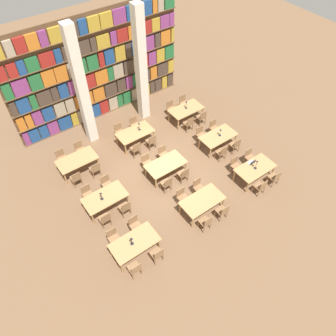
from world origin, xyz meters
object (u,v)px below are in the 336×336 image
at_px(chair_6, 223,211).
at_px(reading_table_3, 105,198).
at_px(reading_table_1, 202,201).
at_px(desk_lamp_5, 186,104).
at_px(desk_lamp_0, 131,240).
at_px(reading_table_8, 186,110).
at_px(chair_1, 113,237).
at_px(chair_14, 125,207).
at_px(pillar_center, 141,67).
at_px(chair_0, 135,269).
at_px(chair_11, 250,157).
at_px(chair_27, 80,149).
at_px(reading_table_7, 135,133).
at_px(chair_17, 147,162).
at_px(chair_26, 95,169).
at_px(reading_table_0, 135,243).
at_px(chair_15, 107,184).
at_px(chair_28, 136,149).
at_px(chair_10, 275,177).
at_px(chair_20, 222,152).
at_px(desk_lamp_3, 220,131).
at_px(chair_31, 135,124).
at_px(reading_table_5, 218,137).
at_px(chair_19, 163,154).
at_px(reading_table_2, 255,169).
at_px(desk_lamp_2, 101,195).
at_px(chair_24, 76,178).
at_px(laptop, 252,162).
at_px(chair_30, 151,141).
at_px(chair_2, 157,254).
at_px(chair_34, 202,117).
at_px(chair_16, 167,183).
at_px(chair_35, 184,102).
at_px(chair_33, 171,108).
at_px(chair_29, 119,131).
at_px(chair_12, 105,219).
at_px(chair_4, 206,222).
at_px(chair_13, 87,193).
at_px(chair_7, 198,187).
at_px(chair_22, 235,145).
at_px(chair_21, 201,134).
at_px(chair_8, 261,186).
at_px(chair_23, 214,127).
at_px(reading_table_6, 77,161).
at_px(chair_32, 189,123).
at_px(desk_lamp_4, 139,125).
at_px(chair_18, 183,174).
at_px(pillar_left, 81,89).
at_px(chair_5, 182,196).

bearing_deg(chair_6, reading_table_3, 137.89).
xyz_separation_m(reading_table_1, desk_lamp_5, (3.17, 5.15, 0.38)).
bearing_deg(desk_lamp_0, reading_table_8, 38.08).
height_order(chair_1, chair_14, same).
bearing_deg(pillar_center, reading_table_1, -102.63).
xyz_separation_m(chair_0, chair_11, (7.31, 1.55, 0.00)).
height_order(chair_27, reading_table_8, chair_27).
bearing_deg(reading_table_7, chair_17, -105.33).
distance_m(chair_26, reading_table_7, 2.77).
relative_size(reading_table_0, chair_15, 2.03).
relative_size(reading_table_3, chair_28, 2.03).
xyz_separation_m(chair_10, chair_20, (-0.87, 2.54, 0.00)).
distance_m(desk_lamp_3, chair_31, 4.43).
xyz_separation_m(reading_table_5, chair_26, (-5.82, 1.81, -0.17)).
height_order(chair_6, chair_19, same).
height_order(reading_table_2, desk_lamp_2, desk_lamp_2).
bearing_deg(reading_table_2, desk_lamp_0, 179.90).
bearing_deg(chair_24, chair_20, -22.25).
xyz_separation_m(reading_table_2, desk_lamp_5, (0.11, 5.16, 0.38)).
relative_size(laptop, chair_30, 0.36).
xyz_separation_m(reading_table_1, chair_26, (-2.70, 4.34, -0.17)).
distance_m(chair_2, chair_34, 8.17).
distance_m(chair_16, chair_35, 5.85).
bearing_deg(chair_33, chair_26, 15.92).
height_order(reading_table_0, chair_29, chair_29).
distance_m(chair_12, chair_35, 8.32).
bearing_deg(chair_4, desk_lamp_2, 131.44).
bearing_deg(chair_13, reading_table_7, -152.39).
bearing_deg(chair_7, chair_22, -162.68).
distance_m(reading_table_5, desk_lamp_5, 2.65).
bearing_deg(chair_21, chair_27, -25.68).
xyz_separation_m(chair_8, chair_14, (-5.34, 2.50, 0.00)).
xyz_separation_m(chair_22, chair_23, (0.00, 1.56, 0.00)).
height_order(reading_table_0, chair_21, chair_21).
xyz_separation_m(laptop, chair_34, (0.47, 4.03, -0.29)).
bearing_deg(chair_28, chair_12, -139.65).
relative_size(chair_31, chair_35, 1.00).
height_order(chair_23, reading_table_6, chair_23).
height_order(chair_17, chair_33, same).
height_order(reading_table_6, reading_table_7, same).
distance_m(reading_table_0, chair_24, 4.36).
bearing_deg(chair_1, chair_8, 166.27).
bearing_deg(chair_7, chair_32, -122.63).
xyz_separation_m(chair_30, desk_lamp_5, (2.77, 0.80, 0.54)).
bearing_deg(chair_19, chair_29, -71.42).
bearing_deg(chair_7, chair_28, -75.11).
xyz_separation_m(desk_lamp_0, reading_table_1, (3.38, -0.00, -0.35)).
height_order(chair_2, desk_lamp_4, desk_lamp_4).
bearing_deg(chair_18, pillar_left, 112.07).
bearing_deg(chair_29, chair_5, 90.66).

